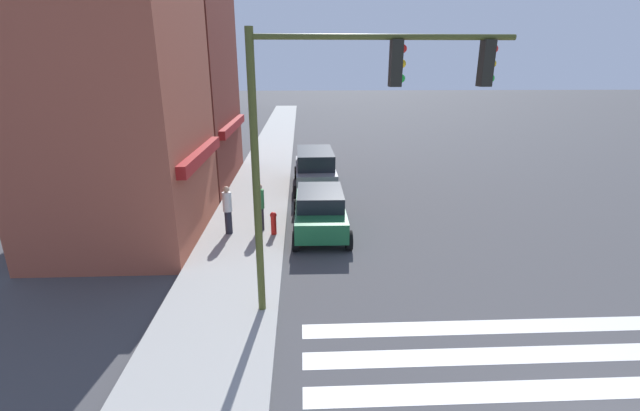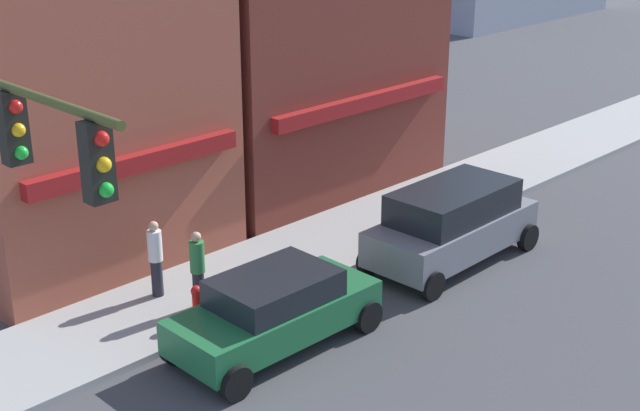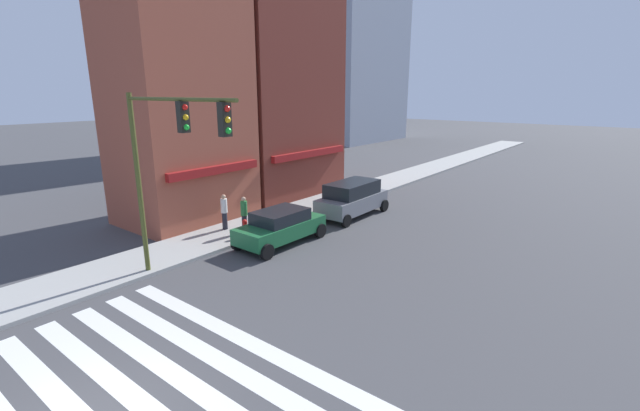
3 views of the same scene
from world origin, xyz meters
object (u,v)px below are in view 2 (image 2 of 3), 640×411
(suv_grey, at_px, (452,222))
(pedestrian_white_shirt, at_px, (156,257))
(pedestrian_green_top, at_px, (198,269))
(fire_hydrant, at_px, (197,302))
(sedan_green, at_px, (275,309))

(suv_grey, distance_m, pedestrian_white_shirt, 7.14)
(pedestrian_green_top, xyz_separation_m, fire_hydrant, (-0.44, -0.50, -0.46))
(fire_hydrant, bearing_deg, pedestrian_white_shirt, 84.64)
(pedestrian_white_shirt, bearing_deg, suv_grey, 60.00)
(pedestrian_white_shirt, bearing_deg, pedestrian_green_top, 11.96)
(pedestrian_white_shirt, height_order, fire_hydrant, pedestrian_white_shirt)
(pedestrian_white_shirt, relative_size, pedestrian_green_top, 1.00)
(pedestrian_white_shirt, xyz_separation_m, pedestrian_green_top, (0.28, -1.13, 0.00))
(sedan_green, distance_m, pedestrian_green_top, 2.23)
(suv_grey, distance_m, fire_hydrant, 6.70)
(sedan_green, bearing_deg, pedestrian_white_shirt, 99.15)
(sedan_green, relative_size, pedestrian_white_shirt, 2.50)
(pedestrian_green_top, relative_size, fire_hydrant, 2.10)
(fire_hydrant, bearing_deg, sedan_green, -69.32)
(sedan_green, height_order, fire_hydrant, sedan_green)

